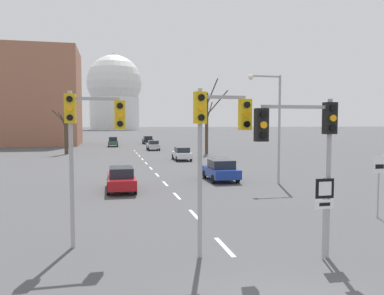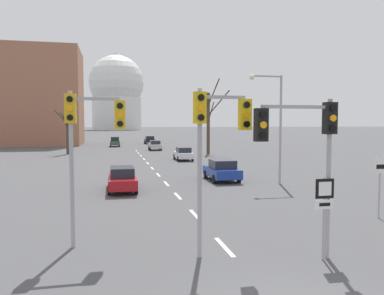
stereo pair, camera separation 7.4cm
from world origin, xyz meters
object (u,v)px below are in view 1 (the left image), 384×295
object	(u,v)px
traffic_signal_near_left	(88,129)
sedan_near_right	(121,179)
sedan_near_left	(221,170)
sedan_distant_centre	(113,142)
sedan_far_left	(148,140)
street_lamp_right	(273,116)
sedan_mid_centre	(153,145)
traffic_signal_centre_tall	(216,130)
route_sign_post	(324,203)
speed_limit_sign	(379,175)
sedan_far_right	(182,154)
traffic_signal_near_right	(306,138)

from	to	relation	value
traffic_signal_near_left	sedan_near_right	size ratio (longest dim) A/B	1.17
sedan_near_left	sedan_distant_centre	world-z (taller)	sedan_distant_centre
sedan_far_left	sedan_near_right	bearing A→B (deg)	-97.58
street_lamp_right	sedan_mid_centre	distance (m)	34.35
sedan_near_left	sedan_near_right	distance (m)	7.60
sedan_near_right	traffic_signal_centre_tall	bearing A→B (deg)	-78.44
sedan_distant_centre	street_lamp_right	bearing A→B (deg)	-77.07
traffic_signal_near_left	route_sign_post	xyz separation A→B (m)	(7.01, -2.81, -2.22)
traffic_signal_centre_tall	sedan_distant_centre	distance (m)	56.92
sedan_mid_centre	sedan_distant_centre	world-z (taller)	sedan_distant_centre
speed_limit_sign	street_lamp_right	distance (m)	9.94
sedan_near_right	sedan_distant_centre	distance (m)	44.55
sedan_near_left	sedan_mid_centre	world-z (taller)	sedan_near_left
traffic_signal_centre_tall	traffic_signal_near_left	xyz separation A→B (m)	(-3.87, 1.81, 0.01)
route_sign_post	sedan_far_left	xyz separation A→B (m)	(1.34, 65.70, -0.92)
sedan_near_left	sedan_far_left	xyz separation A→B (m)	(-0.19, 49.95, 0.04)
route_sign_post	sedan_far_left	world-z (taller)	route_sign_post
traffic_signal_near_left	route_sign_post	size ratio (longest dim) A/B	2.05
sedan_mid_centre	street_lamp_right	bearing A→B (deg)	-82.91
speed_limit_sign	sedan_far_left	size ratio (longest dim) A/B	0.63
sedan_near_left	sedan_far_right	world-z (taller)	sedan_near_left
speed_limit_sign	sedan_mid_centre	size ratio (longest dim) A/B	0.73
speed_limit_sign	sedan_distant_centre	world-z (taller)	speed_limit_sign
street_lamp_right	sedan_near_right	size ratio (longest dim) A/B	1.66
sedan_near_right	sedan_far_left	world-z (taller)	sedan_far_left
route_sign_post	sedan_mid_centre	world-z (taller)	route_sign_post
route_sign_post	sedan_distant_centre	size ratio (longest dim) A/B	0.63
sedan_near_left	sedan_mid_centre	xyz separation A→B (m)	(-1.22, 31.65, 0.01)
traffic_signal_centre_tall	route_sign_post	world-z (taller)	traffic_signal_centre_tall
traffic_signal_centre_tall	sedan_mid_centre	xyz separation A→B (m)	(3.45, 46.40, -3.15)
traffic_signal_near_right	traffic_signal_near_left	xyz separation A→B (m)	(-6.43, 2.69, 0.23)
street_lamp_right	sedan_near_right	bearing A→B (deg)	-178.38
route_sign_post	sedan_far_right	distance (m)	31.10
sedan_far_right	sedan_far_left	bearing A→B (deg)	90.48
sedan_near_left	speed_limit_sign	bearing A→B (deg)	-72.97
sedan_near_left	sedan_far_right	distance (m)	15.29
traffic_signal_centre_tall	route_sign_post	distance (m)	3.96
sedan_near_right	sedan_far_right	bearing A→B (deg)	67.79
sedan_distant_centre	sedan_far_left	bearing A→B (deg)	48.62
sedan_near_right	sedan_distant_centre	world-z (taller)	sedan_distant_centre
street_lamp_right	sedan_distant_centre	world-z (taller)	street_lamp_right
traffic_signal_near_right	sedan_far_left	world-z (taller)	traffic_signal_near_right
street_lamp_right	sedan_near_left	bearing A→B (deg)	143.34
route_sign_post	street_lamp_right	distance (m)	14.55
traffic_signal_near_left	sedan_near_left	bearing A→B (deg)	56.57
traffic_signal_near_right	sedan_near_right	bearing A→B (deg)	111.08
traffic_signal_near_left	sedan_distant_centre	distance (m)	55.08
street_lamp_right	traffic_signal_near_left	bearing A→B (deg)	-137.13
traffic_signal_near_left	sedan_far_right	bearing A→B (deg)	72.98
sedan_far_left	sedan_distant_centre	world-z (taller)	sedan_distant_centre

